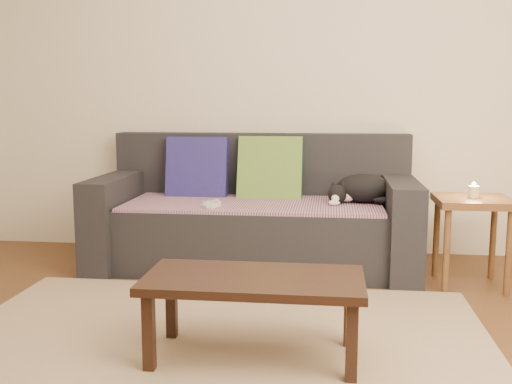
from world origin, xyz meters
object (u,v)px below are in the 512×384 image
cat (361,189)px  wii_remote_a (211,203)px  sofa (255,219)px  coffee_table (254,287)px  wii_remote_b (214,205)px  side_table (472,213)px

cat → wii_remote_a: 0.98m
sofa → coffee_table: bearing=-83.1°
sofa → wii_remote_b: 0.41m
wii_remote_b → coffee_table: bearing=-148.8°
wii_remote_a → side_table: 1.59m
wii_remote_a → side_table: size_ratio=0.28×
wii_remote_b → coffee_table: size_ratio=0.16×
sofa → wii_remote_b: bearing=-125.0°
side_table → coffee_table: 1.67m
sofa → side_table: (1.33, -0.33, 0.13)m
wii_remote_a → coffee_table: bearing=-143.4°
sofa → wii_remote_a: bearing=-135.9°
wii_remote_b → side_table: 1.56m
sofa → wii_remote_b: sofa is taller
sofa → wii_remote_a: 0.38m
wii_remote_b → coffee_table: wii_remote_b is taller
sofa → coffee_table: size_ratio=2.28×
wii_remote_b → side_table: side_table is taller
wii_remote_a → wii_remote_b: same height
side_table → cat: bearing=154.1°
sofa → cat: bearing=-1.5°
wii_remote_a → wii_remote_b: 0.08m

